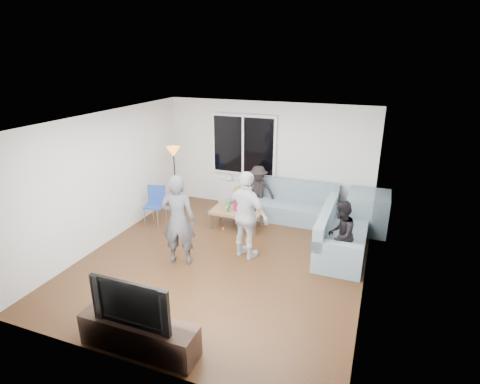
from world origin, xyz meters
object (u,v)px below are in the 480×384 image
at_px(television, 135,300).
at_px(tv_console, 139,335).
at_px(coffee_table, 236,219).
at_px(player_left, 178,220).
at_px(sofa_right_section, 343,231).
at_px(floor_lamp, 175,179).
at_px(side_chair, 155,206).
at_px(player_right, 247,216).
at_px(sofa_back_section, 286,201).
at_px(spectator_right, 340,235).
at_px(spectator_back, 258,190).

bearing_deg(television, tv_console, 0.00).
distance_m(coffee_table, player_left, 1.92).
xyz_separation_m(sofa_right_section, floor_lamp, (-4.07, 0.76, 0.36)).
bearing_deg(tv_console, side_chair, 119.58).
xyz_separation_m(sofa_right_section, player_right, (-1.67, -0.83, 0.41)).
height_order(sofa_back_section, player_right, player_right).
height_order(sofa_back_section, sofa_right_section, same).
height_order(side_chair, television, television).
distance_m(sofa_right_section, tv_console, 4.19).
distance_m(coffee_table, floor_lamp, 1.91).
distance_m(side_chair, television, 3.94).
relative_size(coffee_table, television, 1.00).
distance_m(floor_lamp, player_right, 2.88).
xyz_separation_m(sofa_back_section, spectator_right, (1.42, -1.75, 0.20)).
xyz_separation_m(side_chair, television, (1.94, -3.42, 0.33)).
xyz_separation_m(coffee_table, television, (0.18, -3.90, 0.56)).
bearing_deg(sofa_back_section, spectator_right, -50.80).
relative_size(player_left, spectator_right, 1.35).
distance_m(floor_lamp, spectator_right, 4.29).
bearing_deg(coffee_table, player_right, -60.38).
xyz_separation_m(coffee_table, tv_console, (0.18, -3.90, 0.02)).
relative_size(spectator_right, tv_console, 0.78).
bearing_deg(spectator_back, player_left, -116.36).
bearing_deg(player_left, side_chair, -57.36).
height_order(player_left, spectator_back, player_left).
distance_m(player_left, player_right, 1.24).
relative_size(tv_console, television, 1.46).
distance_m(coffee_table, player_right, 1.44).
xyz_separation_m(coffee_table, spectator_right, (2.31, -0.88, 0.42)).
height_order(sofa_right_section, player_left, player_left).
distance_m(spectator_back, television, 4.80).
bearing_deg(floor_lamp, side_chair, -90.00).
bearing_deg(side_chair, player_left, -56.38).
relative_size(side_chair, spectator_back, 0.73).
xyz_separation_m(sofa_right_section, side_chair, (-4.07, -0.19, 0.01)).
distance_m(side_chair, spectator_right, 4.09).
xyz_separation_m(sofa_right_section, spectator_back, (-2.11, 1.20, 0.17)).
bearing_deg(side_chair, tv_console, -73.31).
bearing_deg(side_chair, spectator_right, -18.39).
distance_m(floor_lamp, television, 4.77).
bearing_deg(spectator_back, television, -103.38).
relative_size(sofa_right_section, coffee_table, 1.82).
bearing_deg(player_right, coffee_table, -40.63).
relative_size(spectator_back, tv_console, 0.74).
bearing_deg(sofa_right_section, television, 149.38).
height_order(floor_lamp, spectator_right, floor_lamp).
height_order(sofa_back_section, floor_lamp, floor_lamp).
bearing_deg(spectator_back, spectator_right, -53.22).
xyz_separation_m(sofa_right_section, tv_console, (-2.13, -3.60, -0.20)).
bearing_deg(floor_lamp, tv_console, -66.01).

